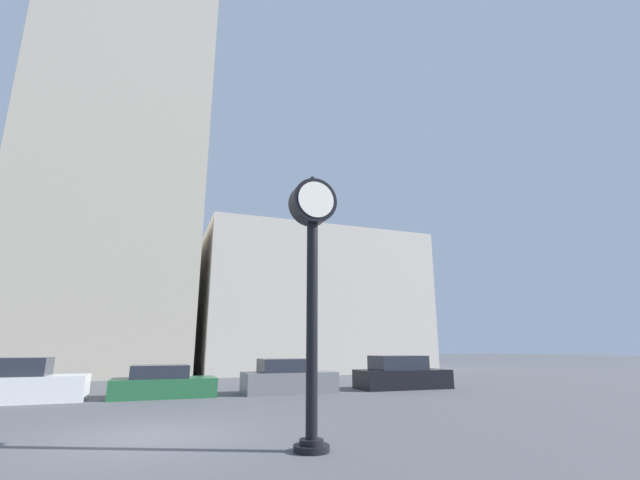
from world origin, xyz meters
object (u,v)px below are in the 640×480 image
at_px(street_clock, 312,262).
at_px(car_white, 10,384).
at_px(car_grey, 288,378).
at_px(car_black, 401,375).
at_px(car_green, 163,383).

height_order(street_clock, car_white, street_clock).
bearing_deg(car_grey, car_black, 0.79).
relative_size(street_clock, car_white, 1.15).
relative_size(car_green, car_grey, 1.00).
bearing_deg(car_white, car_grey, -2.37).
bearing_deg(car_grey, car_white, 178.68).
bearing_deg(car_green, car_grey, -2.30).
relative_size(car_green, car_black, 0.89).
bearing_deg(street_clock, car_grey, 75.97).
xyz_separation_m(car_grey, car_black, (5.59, 0.05, 0.03)).
relative_size(street_clock, car_black, 1.25).
relative_size(street_clock, car_grey, 1.40).
xyz_separation_m(street_clock, car_grey, (2.55, 10.21, -3.00)).
xyz_separation_m(car_white, car_green, (5.09, -0.05, -0.13)).
distance_m(car_grey, car_black, 5.59).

